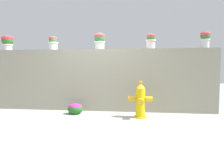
{
  "coord_description": "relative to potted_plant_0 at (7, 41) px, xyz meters",
  "views": [
    {
      "loc": [
        1.0,
        -4.79,
        1.16
      ],
      "look_at": [
        0.32,
        0.7,
        0.75
      ],
      "focal_mm": 33.8,
      "sensor_mm": 36.0,
      "label": 1
    }
  ],
  "objects": [
    {
      "name": "potted_plant_1",
      "position": [
        1.36,
        -0.01,
        -0.06
      ],
      "size": [
        0.3,
        0.3,
        0.39
      ],
      "color": "silver",
      "rests_on": "stone_wall"
    },
    {
      "name": "potted_plant_3",
      "position": [
        4.05,
        -0.03,
        -0.05
      ],
      "size": [
        0.27,
        0.27,
        0.4
      ],
      "color": "beige",
      "rests_on": "stone_wall"
    },
    {
      "name": "flower_bush_left",
      "position": [
        2.15,
        -0.55,
        -1.79
      ],
      "size": [
        0.38,
        0.35,
        0.28
      ],
      "color": "#215F1F",
      "rests_on": "ground"
    },
    {
      "name": "potted_plant_2",
      "position": [
        2.68,
        0.04,
        0.01
      ],
      "size": [
        0.31,
        0.31,
        0.46
      ],
      "color": "silver",
      "rests_on": "stone_wall"
    },
    {
      "name": "potted_plant_4",
      "position": [
        5.43,
        0.03,
        0.0
      ],
      "size": [
        0.25,
        0.25,
        0.44
      ],
      "color": "silver",
      "rests_on": "stone_wall"
    },
    {
      "name": "potted_plant_0",
      "position": [
        0.0,
        0.0,
        0.0
      ],
      "size": [
        0.33,
        0.33,
        0.44
      ],
      "color": "beige",
      "rests_on": "stone_wall"
    },
    {
      "name": "fire_hydrant",
      "position": [
        3.79,
        -0.76,
        -1.54
      ],
      "size": [
        0.56,
        0.45,
        0.87
      ],
      "color": "gold",
      "rests_on": "ground"
    },
    {
      "name": "ground_plane",
      "position": [
        2.73,
        -0.9,
        -1.94
      ],
      "size": [
        24.0,
        24.0,
        0.0
      ],
      "primitive_type": "plane",
      "color": "#9AA298"
    },
    {
      "name": "stone_wall",
      "position": [
        2.73,
        -0.0,
        -1.1
      ],
      "size": [
        6.06,
        0.3,
        1.67
      ],
      "primitive_type": "cube",
      "color": "gray",
      "rests_on": "ground"
    }
  ]
}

